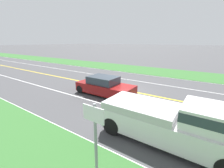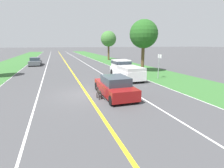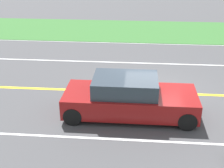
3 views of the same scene
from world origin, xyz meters
The scene contains 8 objects.
ground_plane centered at (0.00, 0.00, 0.00)m, with size 400.00×400.00×0.00m, color #424244.
centre_divider_line centered at (0.00, 0.00, 0.00)m, with size 0.18×160.00×0.01m, color yellow.
lane_edge_line_left centered at (-7.00, 0.00, 0.00)m, with size 0.14×160.00×0.01m, color white.
lane_dash_same_dir centered at (3.50, 0.00, 0.00)m, with size 0.10×160.00×0.01m, color white.
lane_dash_oncoming centered at (-3.50, 0.00, 0.00)m, with size 0.10×160.00×0.01m, color white.
grass_verge_left centered at (-10.00, 0.00, 0.01)m, with size 6.00×160.00×0.03m, color #33662D.
ego_car centered at (1.86, -1.01, 0.68)m, with size 1.94×4.71×1.46m.
dog centered at (0.60, -1.19, 0.48)m, with size 0.29×1.10×0.76m.
Camera 3 is at (11.82, -0.77, 5.75)m, focal length 50.00 mm.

